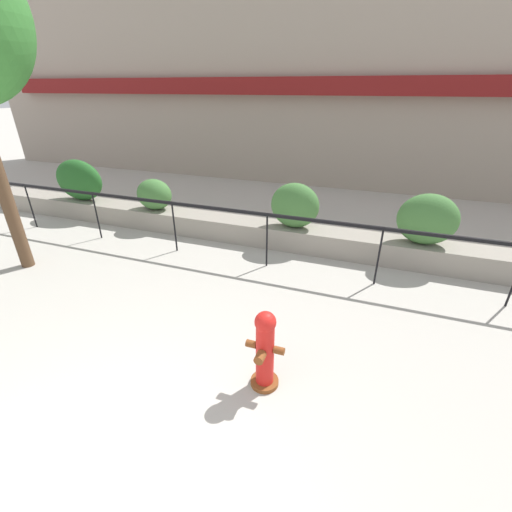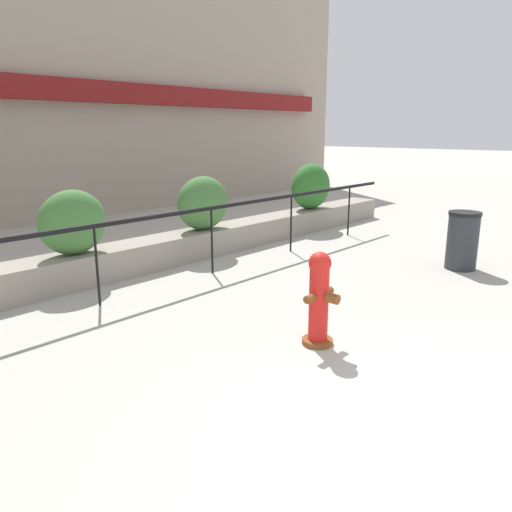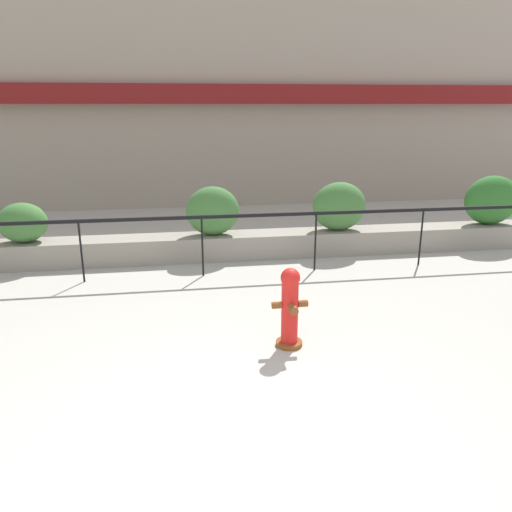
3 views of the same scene
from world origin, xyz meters
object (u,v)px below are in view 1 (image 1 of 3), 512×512
hedge_bush_0 (79,180)px  hedge_bush_3 (427,219)px  hedge_bush_2 (295,206)px  fire_hydrant (265,350)px  hedge_bush_1 (154,194)px

hedge_bush_0 → hedge_bush_3: (8.74, 0.00, -0.04)m
hedge_bush_0 → hedge_bush_2: (6.07, 0.00, -0.05)m
fire_hydrant → hedge_bush_1: bearing=136.7°
hedge_bush_1 → fire_hydrant: bearing=-43.3°
hedge_bush_2 → hedge_bush_3: bearing=0.0°
fire_hydrant → hedge_bush_2: bearing=99.5°
hedge_bush_0 → hedge_bush_3: size_ratio=1.30×
hedge_bush_3 → hedge_bush_2: bearing=180.0°
hedge_bush_0 → hedge_bush_3: hedge_bush_0 is taller
hedge_bush_0 → hedge_bush_2: bearing=0.0°
hedge_bush_0 → hedge_bush_1: 2.41m
hedge_bush_2 → hedge_bush_3: hedge_bush_3 is taller
hedge_bush_1 → hedge_bush_2: (3.67, 0.00, 0.11)m
hedge_bush_1 → hedge_bush_3: bearing=0.0°
hedge_bush_1 → hedge_bush_2: size_ratio=0.86×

